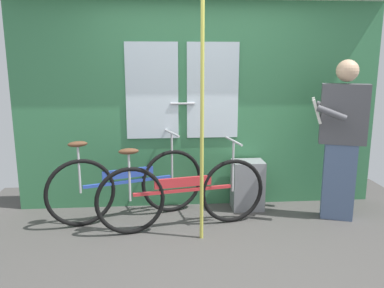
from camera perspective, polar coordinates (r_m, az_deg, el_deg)
name	(u,v)px	position (r m, az deg, el deg)	size (l,w,h in m)	color
ground_plane	(212,251)	(3.84, 2.85, -15.21)	(5.27, 4.03, 0.04)	#474442
train_door_wall	(199,101)	(4.63, 0.99, 6.29)	(4.27, 0.28, 2.44)	#387A4C
bicycle_near_door	(128,185)	(4.41, -9.30, -5.88)	(1.69, 0.69, 0.95)	black
bicycle_leaning_behind	(182,194)	(4.12, -1.40, -7.22)	(1.78, 0.52, 0.92)	black
passenger_reading_newspaper	(341,137)	(4.54, 20.82, 0.95)	(0.63, 0.58, 1.75)	slate
trash_bin_by_wall	(247,185)	(4.72, 8.05, -5.89)	(0.37, 0.28, 0.58)	gray
handrail_pole	(202,119)	(3.68, 1.47, 3.64)	(0.04, 0.04, 2.40)	#C6C14C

